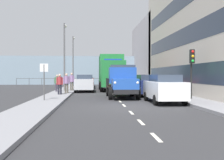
{
  "coord_description": "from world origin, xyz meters",
  "views": [
    {
      "loc": [
        1.72,
        14.16,
        1.72
      ],
      "look_at": [
        -0.13,
        -11.91,
        1.2
      ],
      "focal_mm": 42.76,
      "sensor_mm": 36.0,
      "label": 1
    }
  ],
  "objects_px": {
    "lorry_cargo_green": "(111,71)",
    "car_black_kerbside_3": "(129,82)",
    "car_maroon_oppositeside_1": "(86,81)",
    "car_white_kerbside_near": "(164,88)",
    "lamp_post_promenade": "(64,51)",
    "street_sign": "(44,75)",
    "pedestrian_couple_a": "(57,82)",
    "truck_vintage_blue": "(122,82)",
    "car_teal_oppositeside_2": "(87,80)",
    "pedestrian_in_dark_coat": "(72,80)",
    "car_silver_oppositeside_0": "(85,83)",
    "traffic_light_near": "(192,63)",
    "car_red_kerbside_2": "(136,83)",
    "car_navy_kerbside_1": "(147,85)",
    "lamp_post_far": "(73,57)",
    "pedestrian_strolling": "(60,82)",
    "pedestrian_near_railing": "(66,82)"
  },
  "relations": [
    {
      "from": "car_navy_kerbside_1",
      "to": "lamp_post_far",
      "type": "relative_size",
      "value": 0.61
    },
    {
      "from": "lorry_cargo_green",
      "to": "lamp_post_promenade",
      "type": "xyz_separation_m",
      "value": [
        4.79,
        2.8,
        2.01
      ]
    },
    {
      "from": "car_black_kerbside_3",
      "to": "car_maroon_oppositeside_1",
      "type": "distance_m",
      "value": 5.48
    },
    {
      "from": "pedestrian_couple_a",
      "to": "lamp_post_far",
      "type": "height_order",
      "value": "lamp_post_far"
    },
    {
      "from": "car_silver_oppositeside_0",
      "to": "traffic_light_near",
      "type": "bearing_deg",
      "value": 125.66
    },
    {
      "from": "car_teal_oppositeside_2",
      "to": "lamp_post_promenade",
      "type": "bearing_deg",
      "value": 81.1
    },
    {
      "from": "traffic_light_near",
      "to": "lamp_post_far",
      "type": "distance_m",
      "value": 21.72
    },
    {
      "from": "pedestrian_couple_a",
      "to": "car_white_kerbside_near",
      "type": "bearing_deg",
      "value": 129.78
    },
    {
      "from": "car_silver_oppositeside_0",
      "to": "lamp_post_promenade",
      "type": "bearing_deg",
      "value": 11.77
    },
    {
      "from": "pedestrian_in_dark_coat",
      "to": "lamp_post_promenade",
      "type": "height_order",
      "value": "lamp_post_promenade"
    },
    {
      "from": "car_black_kerbside_3",
      "to": "pedestrian_near_railing",
      "type": "relative_size",
      "value": 2.56
    },
    {
      "from": "car_maroon_oppositeside_1",
      "to": "pedestrian_couple_a",
      "type": "relative_size",
      "value": 2.84
    },
    {
      "from": "car_white_kerbside_near",
      "to": "lamp_post_promenade",
      "type": "height_order",
      "value": "lamp_post_promenade"
    },
    {
      "from": "car_maroon_oppositeside_1",
      "to": "pedestrian_in_dark_coat",
      "type": "bearing_deg",
      "value": 79.45
    },
    {
      "from": "car_navy_kerbside_1",
      "to": "pedestrian_in_dark_coat",
      "type": "bearing_deg",
      "value": -40.63
    },
    {
      "from": "car_navy_kerbside_1",
      "to": "lorry_cargo_green",
      "type": "bearing_deg",
      "value": -74.04
    },
    {
      "from": "car_white_kerbside_near",
      "to": "car_black_kerbside_3",
      "type": "height_order",
      "value": "same"
    },
    {
      "from": "car_black_kerbside_3",
      "to": "pedestrian_near_railing",
      "type": "bearing_deg",
      "value": 53.3
    },
    {
      "from": "car_black_kerbside_3",
      "to": "car_maroon_oppositeside_1",
      "type": "bearing_deg",
      "value": -19.48
    },
    {
      "from": "car_red_kerbside_2",
      "to": "pedestrian_couple_a",
      "type": "distance_m",
      "value": 7.78
    },
    {
      "from": "lorry_cargo_green",
      "to": "car_black_kerbside_3",
      "type": "height_order",
      "value": "lorry_cargo_green"
    },
    {
      "from": "pedestrian_in_dark_coat",
      "to": "traffic_light_near",
      "type": "height_order",
      "value": "traffic_light_near"
    },
    {
      "from": "car_black_kerbside_3",
      "to": "traffic_light_near",
      "type": "height_order",
      "value": "traffic_light_near"
    },
    {
      "from": "car_black_kerbside_3",
      "to": "lamp_post_far",
      "type": "bearing_deg",
      "value": -34.11
    },
    {
      "from": "pedestrian_strolling",
      "to": "car_maroon_oppositeside_1",
      "type": "bearing_deg",
      "value": -98.42
    },
    {
      "from": "car_black_kerbside_3",
      "to": "pedestrian_in_dark_coat",
      "type": "relative_size",
      "value": 2.44
    },
    {
      "from": "lorry_cargo_green",
      "to": "truck_vintage_blue",
      "type": "bearing_deg",
      "value": 91.02
    },
    {
      "from": "car_red_kerbside_2",
      "to": "truck_vintage_blue",
      "type": "bearing_deg",
      "value": 72.86
    },
    {
      "from": "pedestrian_couple_a",
      "to": "car_navy_kerbside_1",
      "type": "bearing_deg",
      "value": 152.95
    },
    {
      "from": "pedestrian_strolling",
      "to": "pedestrian_near_railing",
      "type": "relative_size",
      "value": 0.97
    },
    {
      "from": "car_black_kerbside_3",
      "to": "lorry_cargo_green",
      "type": "bearing_deg",
      "value": 45.61
    },
    {
      "from": "traffic_light_near",
      "to": "lamp_post_promenade",
      "type": "bearing_deg",
      "value": -46.48
    },
    {
      "from": "truck_vintage_blue",
      "to": "pedestrian_couple_a",
      "type": "relative_size",
      "value": 3.58
    },
    {
      "from": "truck_vintage_blue",
      "to": "pedestrian_in_dark_coat",
      "type": "height_order",
      "value": "truck_vintage_blue"
    },
    {
      "from": "car_maroon_oppositeside_1",
      "to": "street_sign",
      "type": "relative_size",
      "value": 1.99
    },
    {
      "from": "car_red_kerbside_2",
      "to": "car_silver_oppositeside_0",
      "type": "height_order",
      "value": "same"
    },
    {
      "from": "car_black_kerbside_3",
      "to": "pedestrian_couple_a",
      "type": "relative_size",
      "value": 2.72
    },
    {
      "from": "lamp_post_far",
      "to": "traffic_light_near",
      "type": "bearing_deg",
      "value": 114.89
    },
    {
      "from": "car_white_kerbside_near",
      "to": "pedestrian_strolling",
      "type": "relative_size",
      "value": 2.63
    },
    {
      "from": "pedestrian_couple_a",
      "to": "lamp_post_promenade",
      "type": "xyz_separation_m",
      "value": [
        -0.53,
        -1.45,
        3.02
      ]
    },
    {
      "from": "street_sign",
      "to": "pedestrian_in_dark_coat",
      "type": "bearing_deg",
      "value": -94.87
    },
    {
      "from": "car_white_kerbside_near",
      "to": "pedestrian_strolling",
      "type": "distance_m",
      "value": 8.88
    },
    {
      "from": "car_teal_oppositeside_2",
      "to": "pedestrian_in_dark_coat",
      "type": "bearing_deg",
      "value": 84.1
    },
    {
      "from": "pedestrian_couple_a",
      "to": "street_sign",
      "type": "relative_size",
      "value": 0.7
    },
    {
      "from": "lorry_cargo_green",
      "to": "car_teal_oppositeside_2",
      "type": "relative_size",
      "value": 2.03
    },
    {
      "from": "car_navy_kerbside_1",
      "to": "truck_vintage_blue",
      "type": "bearing_deg",
      "value": 38.06
    },
    {
      "from": "car_silver_oppositeside_0",
      "to": "pedestrian_couple_a",
      "type": "bearing_deg",
      "value": 36.75
    },
    {
      "from": "car_navy_kerbside_1",
      "to": "car_teal_oppositeside_2",
      "type": "relative_size",
      "value": 1.02
    },
    {
      "from": "car_navy_kerbside_1",
      "to": "car_teal_oppositeside_2",
      "type": "height_order",
      "value": "same"
    },
    {
      "from": "car_teal_oppositeside_2",
      "to": "lorry_cargo_green",
      "type": "bearing_deg",
      "value": 106.26
    }
  ]
}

